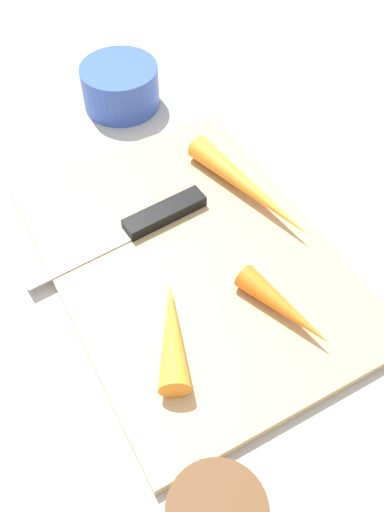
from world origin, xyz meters
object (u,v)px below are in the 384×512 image
object	(u,v)px
carrot_medium	(172,333)
small_bowl	(120,86)
knife	(154,218)
carrot_longest	(250,188)
cutting_board	(192,260)
carrot_shortest	(285,308)

from	to	relation	value
carrot_medium	small_bowl	size ratio (longest dim) A/B	1.10
knife	carrot_medium	distance (m)	0.14
carrot_longest	carrot_medium	distance (m)	0.19
cutting_board	carrot_shortest	bearing A→B (deg)	-158.15
cutting_board	carrot_medium	world-z (taller)	carrot_medium
carrot_medium	cutting_board	bearing A→B (deg)	-13.92
small_bowl	carrot_longest	bearing A→B (deg)	-168.27
knife	carrot_shortest	bearing A→B (deg)	103.73
carrot_longest	cutting_board	bearing A→B (deg)	-77.08
cutting_board	carrot_longest	bearing A→B (deg)	-65.82
carrot_longest	carrot_medium	bearing A→B (deg)	-63.85
cutting_board	small_bowl	distance (m)	0.27
knife	carrot_medium	size ratio (longest dim) A/B	1.91
carrot_shortest	small_bowl	world-z (taller)	small_bowl
carrot_shortest	carrot_longest	distance (m)	0.15
carrot_longest	carrot_shortest	bearing A→B (deg)	-31.37
cutting_board	knife	xyz separation A→B (m)	(0.06, 0.01, 0.01)
knife	small_bowl	size ratio (longest dim) A/B	2.10
knife	small_bowl	distance (m)	0.22
carrot_shortest	carrot_medium	bearing A→B (deg)	-119.30
knife	carrot_longest	world-z (taller)	carrot_longest
knife	small_bowl	xyz separation A→B (m)	(0.21, -0.06, 0.01)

